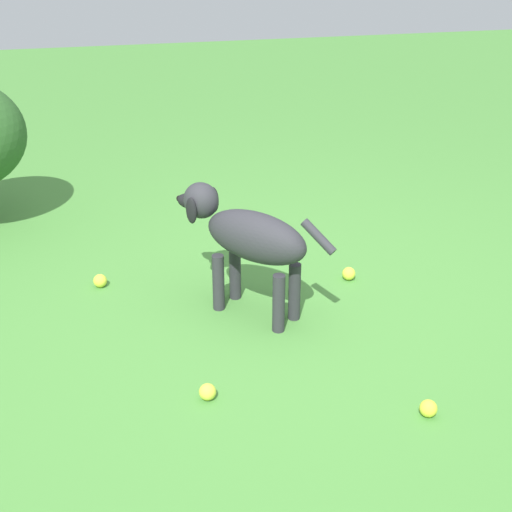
{
  "coord_description": "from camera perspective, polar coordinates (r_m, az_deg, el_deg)",
  "views": [
    {
      "loc": [
        -0.72,
        -2.61,
        1.73
      ],
      "look_at": [
        -0.09,
        0.22,
        0.29
      ],
      "focal_mm": 51.63,
      "sensor_mm": 36.0,
      "label": 1
    }
  ],
  "objects": [
    {
      "name": "tennis_ball_2",
      "position": [
        2.84,
        -3.78,
        -10.46
      ],
      "size": [
        0.07,
        0.07,
        0.07
      ],
      "primitive_type": "sphere",
      "color": "#D2DB3F",
      "rests_on": "ground"
    },
    {
      "name": "tennis_ball_0",
      "position": [
        2.82,
        13.21,
        -11.42
      ],
      "size": [
        0.07,
        0.07,
        0.07
      ],
      "primitive_type": "sphere",
      "color": "#D5DF37",
      "rests_on": "ground"
    },
    {
      "name": "dog",
      "position": [
        3.23,
        -0.71,
        1.55
      ],
      "size": [
        0.6,
        0.65,
        0.57
      ],
      "rotation": [
        0.0,
        0.0,
        2.31
      ],
      "color": "#2D2D33",
      "rests_on": "ground"
    },
    {
      "name": "ground",
      "position": [
        3.21,
        2.51,
        -6.26
      ],
      "size": [
        14.0,
        14.0,
        0.0
      ],
      "primitive_type": "plane",
      "color": "#478438"
    },
    {
      "name": "tennis_ball_4",
      "position": [
        3.66,
        -11.99,
        -1.89
      ],
      "size": [
        0.07,
        0.07,
        0.07
      ],
      "primitive_type": "sphere",
      "color": "#D6DE3B",
      "rests_on": "ground"
    },
    {
      "name": "tennis_ball_3",
      "position": [
        3.68,
        7.2,
        -1.37
      ],
      "size": [
        0.07,
        0.07,
        0.07
      ],
      "primitive_type": "sphere",
      "color": "#D5E23C",
      "rests_on": "ground"
    },
    {
      "name": "tennis_ball_1",
      "position": [
        4.06,
        -0.24,
        1.62
      ],
      "size": [
        0.07,
        0.07,
        0.07
      ],
      "primitive_type": "sphere",
      "color": "#C5DD33",
      "rests_on": "ground"
    }
  ]
}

